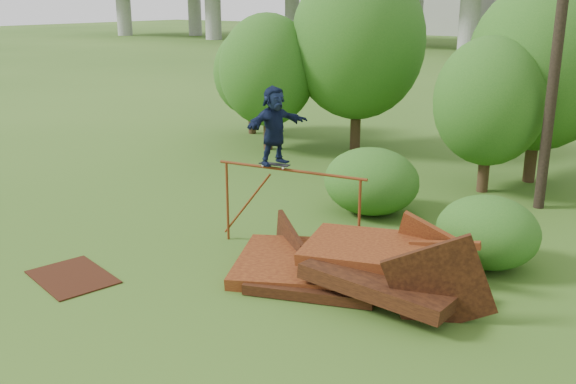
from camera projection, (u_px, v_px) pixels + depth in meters
The scene contains 13 objects.
ground at pixel (261, 308), 11.81m from camera, with size 240.00×240.00×0.00m, color #2D5116.
scrap_pile at pixel (354, 268), 12.69m from camera, with size 5.69×3.54×2.01m.
grind_rail at pixel (290, 190), 14.09m from camera, with size 3.52×0.60×1.91m.
skateboard at pixel (274, 164), 14.10m from camera, with size 0.72×0.29×0.07m.
skater at pixel (274, 125), 13.84m from camera, with size 1.59×0.51×1.71m, color #0F1834.
flat_plate at pixel (72, 277), 13.09m from camera, with size 1.83×1.30×0.03m, color #32160A.
tree_0 at pixel (267, 70), 23.37m from camera, with size 3.55×3.55×5.00m.
tree_1 at pixel (358, 42), 23.09m from camera, with size 4.87×4.87×6.78m.
tree_2 at pixel (490, 102), 18.18m from camera, with size 3.20×3.20×4.51m.
tree_3 at pixel (541, 67), 18.95m from camera, with size 4.36×4.36×6.05m.
tree_6 at pixel (251, 72), 26.34m from camera, with size 3.12×3.12×4.36m.
shrub_left at pixel (371, 181), 16.79m from camera, with size 2.53×2.34×1.75m, color #194C14.
shrub_right at pixel (487, 232), 13.44m from camera, with size 2.17×1.99×1.53m, color #194C14.
Camera 1 is at (6.54, -8.46, 5.47)m, focal length 40.00 mm.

